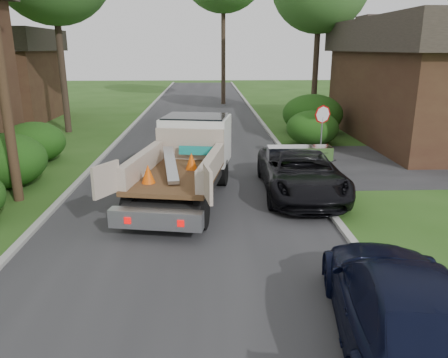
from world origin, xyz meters
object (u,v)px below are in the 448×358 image
flatbed_truck (189,154)px  black_pickup (301,172)px  navy_suv (402,306)px  stop_sign (322,122)px

flatbed_truck → black_pickup: (3.67, -0.37, -0.56)m
black_pickup → navy_suv: size_ratio=1.05×
navy_suv → stop_sign: bearing=-89.3°
flatbed_truck → navy_suv: size_ratio=1.31×
stop_sign → navy_suv: stop_sign is taller
stop_sign → navy_suv: size_ratio=0.48×
flatbed_truck → stop_sign: bearing=42.6°
stop_sign → black_pickup: (-1.60, -3.72, -1.03)m
navy_suv → flatbed_truck: bearing=-57.1°
flatbed_truck → black_pickup: bearing=4.5°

